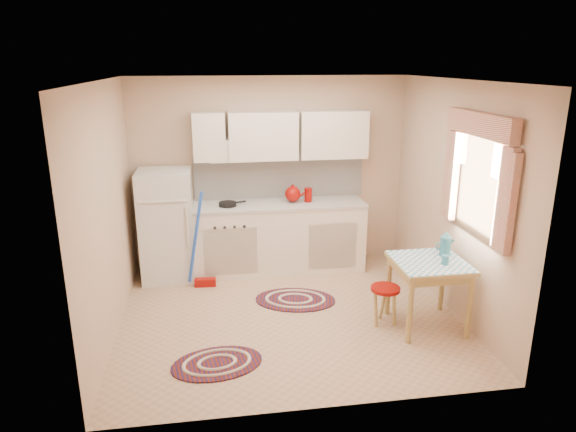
# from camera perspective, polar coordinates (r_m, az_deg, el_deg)

# --- Properties ---
(room_shell) EXTENTS (3.64, 3.60, 2.52)m
(room_shell) POSITION_cam_1_polar(r_m,az_deg,el_deg) (5.45, 1.31, 5.41)
(room_shell) COLOR tan
(room_shell) RESTS_ON ground
(fridge) EXTENTS (0.65, 0.60, 1.40)m
(fridge) POSITION_cam_1_polar(r_m,az_deg,el_deg) (6.60, -13.30, -1.03)
(fridge) COLOR silver
(fridge) RESTS_ON ground
(broom) EXTENTS (0.28, 0.13, 1.20)m
(broom) POSITION_cam_1_polar(r_m,az_deg,el_deg) (6.28, -9.41, -2.70)
(broom) COLOR blue
(broom) RESTS_ON ground
(base_cabinets) EXTENTS (2.25, 0.60, 0.88)m
(base_cabinets) POSITION_cam_1_polar(r_m,az_deg,el_deg) (6.76, -1.19, -2.47)
(base_cabinets) COLOR white
(base_cabinets) RESTS_ON ground
(countertop) EXTENTS (2.27, 0.62, 0.04)m
(countertop) POSITION_cam_1_polar(r_m,az_deg,el_deg) (6.62, -1.22, 1.29)
(countertop) COLOR #B4B1AB
(countertop) RESTS_ON base_cabinets
(frying_pan) EXTENTS (0.28, 0.28, 0.05)m
(frying_pan) POSITION_cam_1_polar(r_m,az_deg,el_deg) (6.51, -6.72, 1.32)
(frying_pan) COLOR black
(frying_pan) RESTS_ON countertop
(red_kettle) EXTENTS (0.29, 0.28, 0.22)m
(red_kettle) POSITION_cam_1_polar(r_m,az_deg,el_deg) (6.61, 0.53, 2.46)
(red_kettle) COLOR #8D0905
(red_kettle) RESTS_ON countertop
(red_canister) EXTENTS (0.13, 0.13, 0.16)m
(red_canister) POSITION_cam_1_polar(r_m,az_deg,el_deg) (6.66, 2.26, 2.26)
(red_canister) COLOR #8D0905
(red_canister) RESTS_ON countertop
(table) EXTENTS (0.72, 0.72, 0.72)m
(table) POSITION_cam_1_polar(r_m,az_deg,el_deg) (5.57, 15.21, -8.36)
(table) COLOR tan
(table) RESTS_ON ground
(stool) EXTENTS (0.37, 0.37, 0.42)m
(stool) POSITION_cam_1_polar(r_m,az_deg,el_deg) (5.57, 10.67, -9.74)
(stool) COLOR #8D0905
(stool) RESTS_ON ground
(coffee_pot) EXTENTS (0.14, 0.12, 0.28)m
(coffee_pot) POSITION_cam_1_polar(r_m,az_deg,el_deg) (5.57, 17.10, -2.95)
(coffee_pot) COLOR teal
(coffee_pot) RESTS_ON table
(mug) EXTENTS (0.09, 0.09, 0.10)m
(mug) POSITION_cam_1_polar(r_m,az_deg,el_deg) (5.38, 17.06, -4.71)
(mug) COLOR teal
(mug) RESTS_ON table
(rug_center) EXTENTS (1.05, 0.82, 0.02)m
(rug_center) POSITION_cam_1_polar(r_m,az_deg,el_deg) (6.06, 0.81, -9.28)
(rug_center) COLOR maroon
(rug_center) RESTS_ON ground
(rug_left) EXTENTS (0.92, 0.69, 0.02)m
(rug_left) POSITION_cam_1_polar(r_m,az_deg,el_deg) (4.96, -7.89, -15.92)
(rug_left) COLOR maroon
(rug_left) RESTS_ON ground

